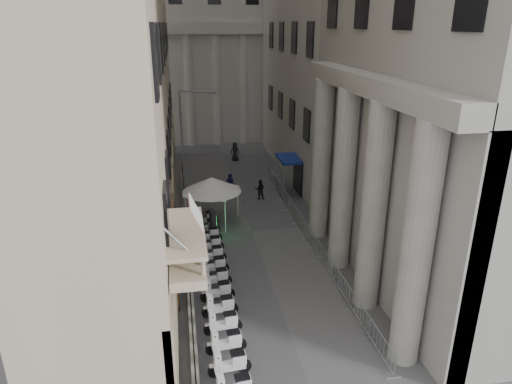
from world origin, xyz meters
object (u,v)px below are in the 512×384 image
street_lamp (186,137)px  pedestrian_b (260,189)px  security_tent (204,182)px  pedestrian_a (230,185)px  info_kiosk (213,225)px

street_lamp → pedestrian_b: size_ratio=5.38×
pedestrian_b → street_lamp: bearing=5.7°
security_tent → pedestrian_b: (4.49, 3.10, -1.94)m
pedestrian_b → pedestrian_a: bearing=-10.6°
info_kiosk → pedestrian_b: 7.73m
security_tent → street_lamp: bearing=105.8°
street_lamp → info_kiosk: street_lamp is taller
pedestrian_a → pedestrian_b: (2.25, -0.87, -0.17)m
street_lamp → info_kiosk: 8.19m
street_lamp → pedestrian_b: 7.00m
street_lamp → security_tent: bearing=-53.6°
security_tent → street_lamp: street_lamp is taller
security_tent → pedestrian_a: 4.89m
pedestrian_b → security_tent: bearing=45.2°
info_kiosk → pedestrian_b: (4.20, 6.48, -0.18)m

